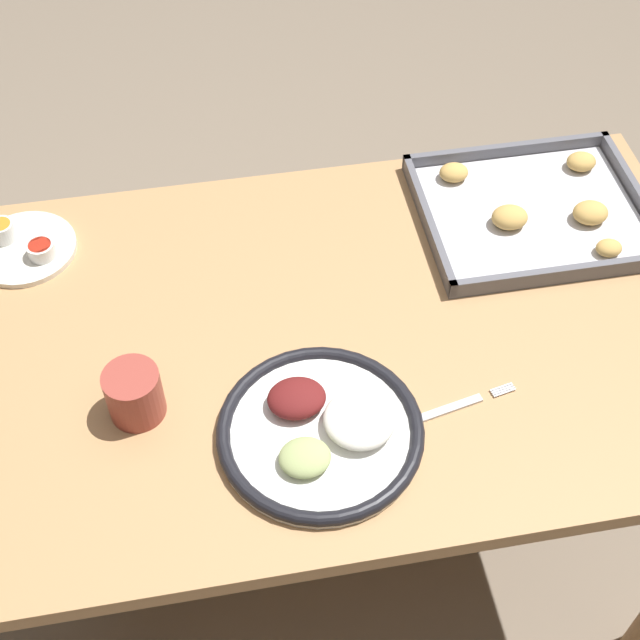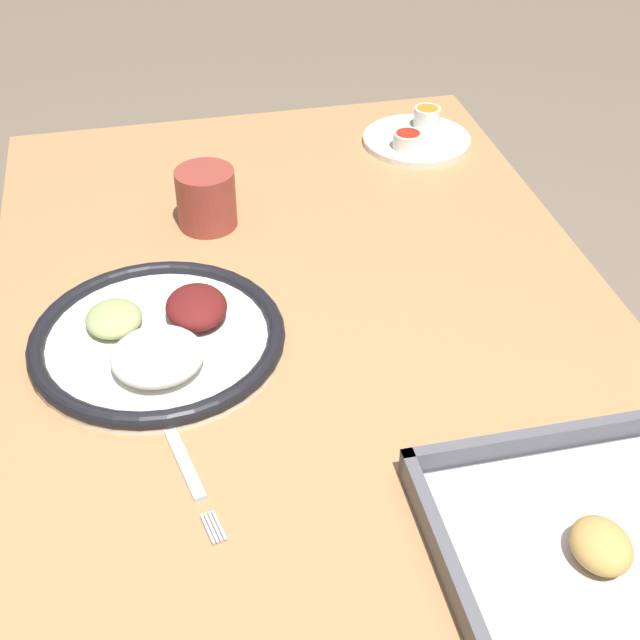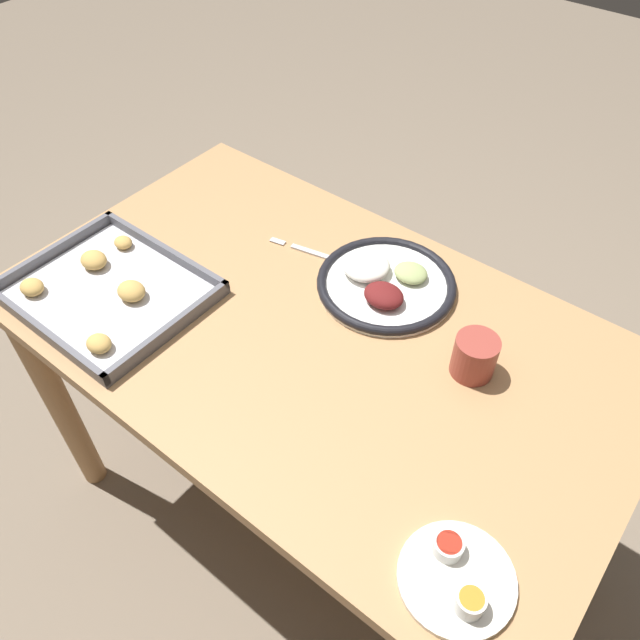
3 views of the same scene
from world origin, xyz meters
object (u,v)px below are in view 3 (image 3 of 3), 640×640
object	(u,v)px
dinner_plate	(385,282)
saucer_plate	(457,577)
baking_tray	(106,290)
drinking_cup	(475,356)
fork	(314,253)

from	to	relation	value
dinner_plate	saucer_plate	bearing A→B (deg)	133.96
dinner_plate	baking_tray	world-z (taller)	dinner_plate
drinking_cup	fork	bearing A→B (deg)	-10.10
dinner_plate	saucer_plate	distance (m)	0.59
dinner_plate	baking_tray	size ratio (longest dim) A/B	0.76
baking_tray	drinking_cup	size ratio (longest dim) A/B	4.69
fork	saucer_plate	bearing A→B (deg)	132.59
saucer_plate	drinking_cup	bearing A→B (deg)	-64.08
baking_tray	dinner_plate	bearing A→B (deg)	-139.46
dinner_plate	fork	world-z (taller)	dinner_plate
fork	baking_tray	distance (m)	0.43
dinner_plate	saucer_plate	size ratio (longest dim) A/B	1.71
fork	drinking_cup	size ratio (longest dim) A/B	2.38
fork	saucer_plate	xyz separation A→B (m)	(-0.59, 0.42, 0.01)
baking_tray	saucer_plate	bearing A→B (deg)	175.70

